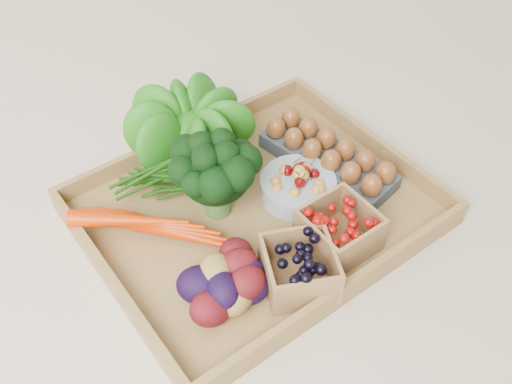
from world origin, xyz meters
TOP-DOWN VIEW (x-y plane):
  - ground at (0.00, 0.00)m, footprint 4.00×4.00m
  - tray at (0.00, 0.00)m, footprint 0.55×0.45m
  - carrots at (-0.16, 0.05)m, footprint 0.21×0.15m
  - lettuce at (-0.01, 0.19)m, footprint 0.15×0.15m
  - broccoli at (-0.05, 0.04)m, footprint 0.15×0.15m
  - cherry_bowl at (0.08, -0.01)m, footprint 0.13×0.13m
  - egg_carton at (0.17, 0.01)m, footprint 0.13×0.27m
  - potatoes at (-0.13, -0.11)m, footprint 0.16×0.16m
  - punnet_blackberry at (-0.04, -0.16)m, footprint 0.14×0.14m
  - punnet_raspberry at (0.06, -0.14)m, footprint 0.11×0.11m

SIDE VIEW (x-z plane):
  - ground at x=0.00m, z-range 0.00..0.00m
  - tray at x=0.00m, z-range 0.00..0.01m
  - egg_carton at x=0.17m, z-range 0.01..0.05m
  - cherry_bowl at x=0.08m, z-range 0.01..0.05m
  - carrots at x=-0.16m, z-range 0.01..0.07m
  - punnet_blackberry at x=-0.04m, z-range 0.01..0.09m
  - punnet_raspberry at x=0.06m, z-range 0.01..0.09m
  - potatoes at x=-0.13m, z-range 0.01..0.11m
  - broccoli at x=-0.05m, z-range 0.02..0.13m
  - lettuce at x=-0.01m, z-range 0.02..0.17m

